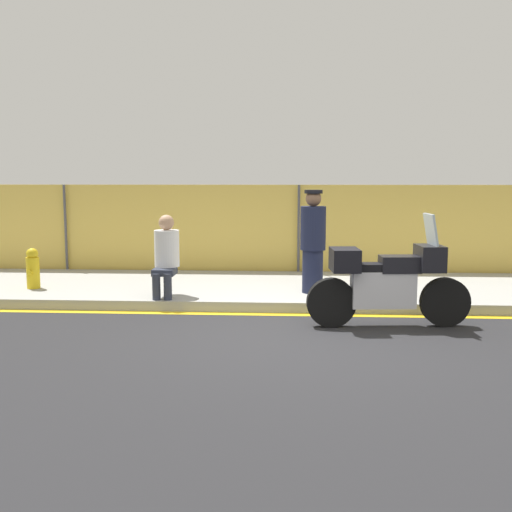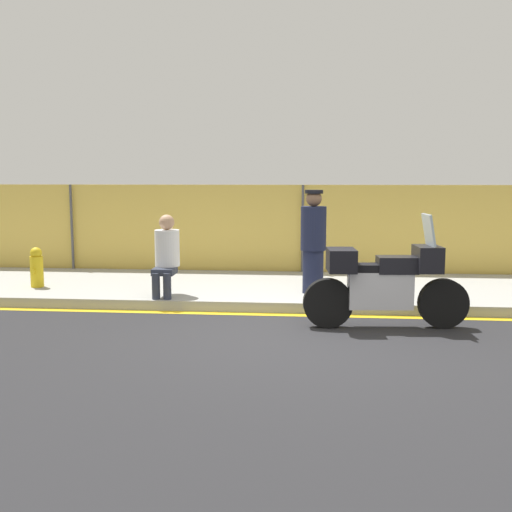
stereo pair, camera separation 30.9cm
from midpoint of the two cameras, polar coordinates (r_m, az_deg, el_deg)
ground_plane at (r=7.58m, az=5.07°, el=-7.73°), size 120.00×120.00×0.00m
sidewalk at (r=10.29m, az=5.14°, el=-3.22°), size 34.34×2.98×0.16m
curb_paint_stripe at (r=8.76m, az=5.11°, el=-5.62°), size 34.34×0.18×0.01m
storefront_fence at (r=11.74m, az=5.22°, el=2.27°), size 32.62×0.17×1.84m
motorcycle at (r=8.12m, az=13.20°, el=-2.43°), size 2.19×0.60×1.52m
officer_standing at (r=9.51m, az=6.41°, el=1.42°), size 0.40×0.40×1.64m
person_seated_on_curb at (r=9.38m, az=-7.61°, el=0.45°), size 0.39×0.66×1.26m
fire_hydrant at (r=10.63m, az=-19.39°, el=-1.04°), size 0.21×0.27×0.67m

